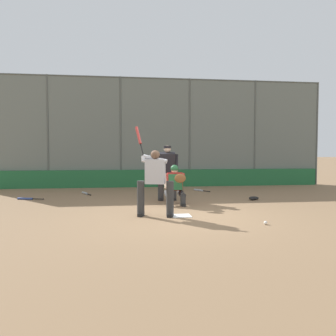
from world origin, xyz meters
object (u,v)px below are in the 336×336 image
at_px(baseball_loose, 266,223).
at_px(spare_bat_near_backstop, 27,199).
at_px(fielding_glove_on_dirt, 254,198).
at_px(spare_bat_by_padding, 85,193).
at_px(umpire_home, 167,171).
at_px(batter_at_plate, 155,180).
at_px(catcher_behind_plate, 175,185).
at_px(spare_bat_third_base_side, 200,190).

bearing_deg(baseball_loose, spare_bat_near_backstop, -36.01).
height_order(fielding_glove_on_dirt, baseball_loose, fielding_glove_on_dirt).
bearing_deg(spare_bat_by_padding, umpire_home, -149.87).
distance_m(batter_at_plate, baseball_loose, 2.54).
xyz_separation_m(catcher_behind_plate, spare_bat_third_base_side, (-1.40, -3.10, -0.54)).
height_order(spare_bat_near_backstop, baseball_loose, baseball_loose).
relative_size(fielding_glove_on_dirt, baseball_loose, 4.16).
distance_m(batter_at_plate, umpire_home, 2.42).
distance_m(spare_bat_third_base_side, fielding_glove_on_dirt, 2.66).
bearing_deg(spare_bat_near_backstop, baseball_loose, 160.70).
relative_size(spare_bat_by_padding, spare_bat_third_base_side, 1.06).
bearing_deg(fielding_glove_on_dirt, umpire_home, -5.04).
height_order(spare_bat_by_padding, baseball_loose, baseball_loose).
distance_m(fielding_glove_on_dirt, baseball_loose, 3.43).
relative_size(spare_bat_near_backstop, baseball_loose, 11.41).
height_order(spare_bat_near_backstop, spare_bat_by_padding, same).
relative_size(spare_bat_near_backstop, spare_bat_third_base_side, 1.11).
bearing_deg(spare_bat_third_base_side, baseball_loose, 150.98).
relative_size(batter_at_plate, spare_bat_third_base_side, 2.73).
distance_m(spare_bat_near_backstop, spare_bat_third_base_side, 5.92).
relative_size(umpire_home, spare_bat_near_backstop, 1.96).
xyz_separation_m(spare_bat_near_backstop, spare_bat_third_base_side, (-5.73, -1.46, 0.00)).
height_order(catcher_behind_plate, baseball_loose, catcher_behind_plate).
bearing_deg(batter_at_plate, catcher_behind_plate, -101.13).
xyz_separation_m(spare_bat_near_backstop, fielding_glove_on_dirt, (-6.85, 0.95, 0.02)).
height_order(batter_at_plate, spare_bat_third_base_side, batter_at_plate).
distance_m(batter_at_plate, catcher_behind_plate, 1.59).
distance_m(catcher_behind_plate, fielding_glove_on_dirt, 2.66).
distance_m(batter_at_plate, spare_bat_by_padding, 4.71).
distance_m(batter_at_plate, fielding_glove_on_dirt, 3.91).
xyz_separation_m(catcher_behind_plate, spare_bat_near_backstop, (4.33, -1.64, -0.54)).
relative_size(spare_bat_third_base_side, baseball_loose, 10.26).
height_order(batter_at_plate, umpire_home, batter_at_plate).
xyz_separation_m(batter_at_plate, baseball_loose, (-2.13, 1.14, -0.78)).
relative_size(catcher_behind_plate, spare_bat_by_padding, 1.38).
height_order(catcher_behind_plate, umpire_home, umpire_home).
bearing_deg(catcher_behind_plate, spare_bat_near_backstop, -23.19).
xyz_separation_m(catcher_behind_plate, fielding_glove_on_dirt, (-2.52, -0.69, -0.52)).
bearing_deg(catcher_behind_plate, fielding_glove_on_dirt, -167.07).
bearing_deg(fielding_glove_on_dirt, spare_bat_near_backstop, -7.86).
bearing_deg(baseball_loose, spare_bat_third_base_side, -89.51).
relative_size(catcher_behind_plate, fielding_glove_on_dirt, 3.61).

